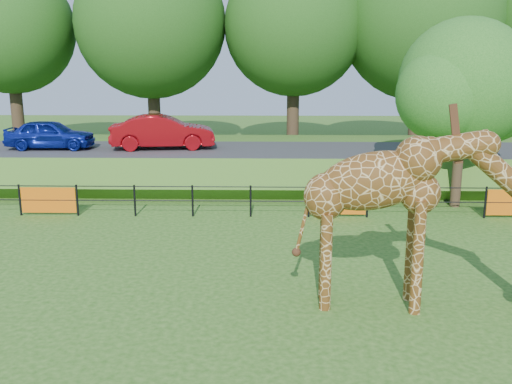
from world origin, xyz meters
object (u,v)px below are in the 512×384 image
Objects in this scene: car_red at (163,132)px; tree_east at (466,89)px; car_blue at (50,134)px; visitor at (354,183)px; giraffe at (425,220)px.

tree_east is at bearing -118.95° from car_red.
car_blue is 2.36× the size of visitor.
car_blue is 0.84× the size of car_red.
car_red is at bearing 158.90° from tree_east.
tree_east is (3.79, -0.27, 3.47)m from visitor.
car_blue is at bearing 165.40° from tree_east.
car_red is (4.98, 0.17, 0.10)m from car_blue.
visitor is at bearing 175.95° from tree_east.
giraffe is 18.55m from car_blue.
giraffe reaches higher than car_red.
tree_east is at bearing 159.96° from visitor.
car_blue is at bearing -33.56° from visitor.
visitor is at bearing -108.67° from car_blue.
giraffe is 9.90m from tree_east.
giraffe reaches higher than visitor.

